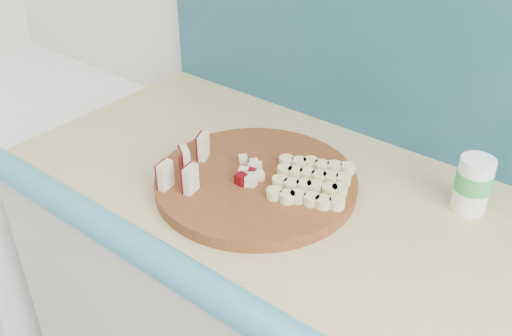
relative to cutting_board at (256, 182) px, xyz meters
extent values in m
cube|color=white|center=(-0.96, 0.04, -0.52)|extent=(0.70, 0.70, 0.80)
cylinder|color=#40250D|center=(0.00, 0.00, 0.00)|extent=(0.51, 0.51, 0.02)
cube|color=beige|center=(-0.11, -0.13, 0.04)|extent=(0.03, 0.04, 0.05)
cube|color=#4A0509|center=(-0.12, -0.14, 0.04)|extent=(0.02, 0.03, 0.05)
cube|color=beige|center=(-0.12, -0.07, 0.04)|extent=(0.03, 0.04, 0.05)
cube|color=#4A0509|center=(-0.12, -0.08, 0.04)|extent=(0.02, 0.03, 0.05)
cube|color=beige|center=(-0.12, -0.01, 0.04)|extent=(0.03, 0.04, 0.05)
cube|color=#4A0509|center=(-0.13, -0.02, 0.04)|extent=(0.02, 0.03, 0.05)
cube|color=beige|center=(-0.06, -0.11, 0.04)|extent=(0.03, 0.04, 0.05)
cube|color=#4A0509|center=(-0.07, -0.12, 0.04)|extent=(0.02, 0.03, 0.05)
cube|color=beige|center=(-0.01, -0.01, 0.02)|extent=(0.02, 0.02, 0.02)
cube|color=beige|center=(-0.01, 0.00, 0.02)|extent=(0.02, 0.02, 0.02)
cube|color=#4A0509|center=(-0.03, 0.01, 0.02)|extent=(0.02, 0.02, 0.02)
cube|color=beige|center=(-0.03, 0.00, 0.02)|extent=(0.02, 0.02, 0.02)
cube|color=beige|center=(-0.04, -0.01, 0.02)|extent=(0.02, 0.02, 0.02)
cube|color=beige|center=(-0.04, -0.03, 0.02)|extent=(0.02, 0.02, 0.02)
cube|color=beige|center=(-0.02, -0.02, 0.02)|extent=(0.02, 0.02, 0.02)
cube|color=beige|center=(-0.01, -0.03, 0.02)|extent=(0.02, 0.02, 0.02)
cube|color=#4A0509|center=(0.00, -0.02, 0.02)|extent=(0.02, 0.02, 0.02)
cylinder|color=#CDC57D|center=(0.07, -0.03, 0.02)|extent=(0.03, 0.03, 0.02)
cylinder|color=#CDC57D|center=(0.09, -0.02, 0.02)|extent=(0.03, 0.03, 0.02)
cylinder|color=#CDC57D|center=(0.11, -0.02, 0.02)|extent=(0.03, 0.03, 0.02)
cylinder|color=#CDC57D|center=(0.13, -0.01, 0.02)|extent=(0.03, 0.03, 0.02)
cylinder|color=#CDC57D|center=(0.15, 0.00, 0.02)|extent=(0.03, 0.03, 0.02)
cylinder|color=#CDC57D|center=(0.18, 0.01, 0.02)|extent=(0.03, 0.03, 0.02)
cylinder|color=#CDC57D|center=(0.05, 0.00, 0.02)|extent=(0.03, 0.03, 0.02)
cylinder|color=#CDC57D|center=(0.07, 0.01, 0.02)|extent=(0.03, 0.03, 0.02)
cylinder|color=#CDC57D|center=(0.10, 0.02, 0.02)|extent=(0.03, 0.03, 0.02)
cylinder|color=#CDC57D|center=(0.12, 0.03, 0.02)|extent=(0.03, 0.03, 0.02)
cylinder|color=#CDC57D|center=(0.14, 0.04, 0.02)|extent=(0.03, 0.03, 0.02)
cylinder|color=#CDC57D|center=(0.16, 0.05, 0.02)|extent=(0.03, 0.03, 0.02)
cylinder|color=#CDC57D|center=(0.04, 0.04, 0.02)|extent=(0.03, 0.03, 0.02)
cylinder|color=#CDC57D|center=(0.06, 0.05, 0.02)|extent=(0.03, 0.03, 0.02)
cylinder|color=#CDC57D|center=(0.08, 0.06, 0.02)|extent=(0.03, 0.03, 0.02)
cylinder|color=#CDC57D|center=(0.10, 0.07, 0.02)|extent=(0.03, 0.03, 0.02)
cylinder|color=#CDC57D|center=(0.12, 0.07, 0.02)|extent=(0.03, 0.03, 0.02)
cylinder|color=#CDC57D|center=(0.14, 0.08, 0.02)|extent=(0.03, 0.03, 0.02)
cylinder|color=#CDC57D|center=(0.02, 0.07, 0.02)|extent=(0.03, 0.03, 0.02)
cylinder|color=#CDC57D|center=(0.04, 0.08, 0.02)|extent=(0.03, 0.03, 0.02)
cylinder|color=#CDC57D|center=(0.06, 0.09, 0.02)|extent=(0.03, 0.03, 0.02)
cylinder|color=#CDC57D|center=(0.09, 0.10, 0.02)|extent=(0.03, 0.03, 0.02)
cylinder|color=#CDC57D|center=(0.11, 0.11, 0.02)|extent=(0.03, 0.03, 0.02)
cylinder|color=#CDC57D|center=(0.13, 0.12, 0.02)|extent=(0.03, 0.03, 0.02)
cylinder|color=white|center=(0.35, 0.19, 0.04)|extent=(0.06, 0.06, 0.11)
cylinder|color=green|center=(0.35, 0.19, 0.05)|extent=(0.07, 0.07, 0.04)
camera|label=1|loc=(0.57, -0.71, 0.62)|focal=40.00mm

